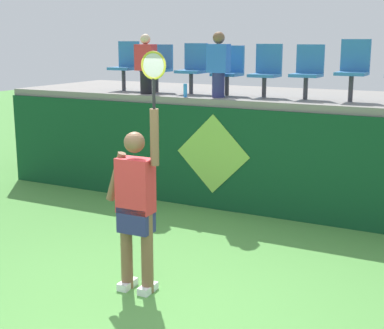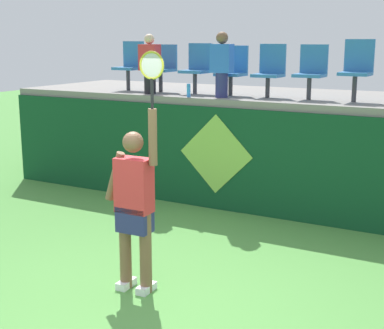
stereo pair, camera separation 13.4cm
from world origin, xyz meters
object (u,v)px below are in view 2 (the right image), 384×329
at_px(stadium_chair_4, 270,69).
at_px(spectator_2, 222,64).
at_px(tennis_ball, 124,279).
at_px(stadium_chair_0, 130,63).
at_px(stadium_chair_6, 357,67).
at_px(spectator_1, 150,63).
at_px(tennis_player, 135,203).
at_px(water_bottle, 189,90).
at_px(stadium_chair_2, 197,66).
at_px(stadium_chair_1, 163,66).
at_px(stadium_chair_5, 311,70).
at_px(stadium_chair_3, 233,69).

relative_size(stadium_chair_4, spectator_2, 0.82).
distance_m(tennis_ball, stadium_chair_0, 5.08).
distance_m(stadium_chair_6, spectator_1, 3.42).
bearing_deg(spectator_2, tennis_player, -78.68).
distance_m(tennis_player, water_bottle, 3.61).
relative_size(tennis_player, stadium_chair_2, 3.03).
distance_m(tennis_player, stadium_chair_4, 4.10).
relative_size(stadium_chair_4, stadium_chair_6, 0.92).
bearing_deg(stadium_chair_0, spectator_2, -11.39).
relative_size(stadium_chair_2, stadium_chair_6, 0.92).
xyz_separation_m(stadium_chair_1, spectator_2, (1.36, -0.41, 0.08)).
distance_m(stadium_chair_4, spectator_2, 0.78).
height_order(stadium_chair_4, stadium_chair_5, stadium_chair_4).
height_order(tennis_ball, stadium_chair_2, stadium_chair_2).
relative_size(stadium_chair_3, stadium_chair_6, 0.89).
bearing_deg(stadium_chair_4, tennis_ball, -92.94).
bearing_deg(tennis_player, stadium_chair_1, 117.80).
distance_m(water_bottle, spectator_2, 0.68).
xyz_separation_m(stadium_chair_3, stadium_chair_4, (0.66, 0.00, 0.01)).
distance_m(tennis_player, spectator_1, 4.26).
height_order(tennis_player, water_bottle, tennis_player).
height_order(stadium_chair_1, spectator_2, spectator_2).
distance_m(stadium_chair_0, stadium_chair_2, 1.39).
distance_m(stadium_chair_1, stadium_chair_3, 1.36).
distance_m(tennis_player, stadium_chair_5, 4.15).
distance_m(water_bottle, spectator_1, 0.98).
distance_m(stadium_chair_2, stadium_chair_4, 1.33).
height_order(stadium_chair_0, stadium_chair_5, stadium_chair_0).
distance_m(stadium_chair_2, stadium_chair_3, 0.67).
relative_size(stadium_chair_0, spectator_2, 0.85).
relative_size(water_bottle, stadium_chair_2, 0.25).
xyz_separation_m(stadium_chair_0, spectator_2, (2.06, -0.41, 0.05)).
distance_m(stadium_chair_3, stadium_chair_4, 0.66).
bearing_deg(stadium_chair_4, spectator_1, -168.04).
height_order(tennis_ball, stadium_chair_0, stadium_chair_0).
height_order(water_bottle, stadium_chair_5, stadium_chair_5).
bearing_deg(tennis_ball, stadium_chair_4, 87.06).
distance_m(stadium_chair_0, stadium_chair_6, 4.09).
bearing_deg(stadium_chair_0, stadium_chair_1, -0.33).
relative_size(stadium_chair_2, spectator_2, 0.82).
relative_size(stadium_chair_2, stadium_chair_3, 1.04).
distance_m(stadium_chair_2, spectator_1, 0.81).
height_order(tennis_ball, stadium_chair_5, stadium_chair_5).
bearing_deg(stadium_chair_5, stadium_chair_0, 179.98).
bearing_deg(stadium_chair_6, stadium_chair_2, -179.95).
bearing_deg(stadium_chair_0, stadium_chair_6, 0.02).
bearing_deg(stadium_chair_6, stadium_chair_4, 179.98).
xyz_separation_m(water_bottle, stadium_chair_1, (-0.87, 0.62, 0.35)).
relative_size(water_bottle, stadium_chair_3, 0.26).
xyz_separation_m(stadium_chair_1, stadium_chair_6, (3.39, 0.01, 0.05)).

